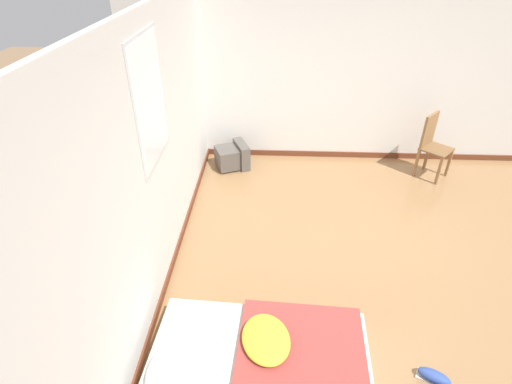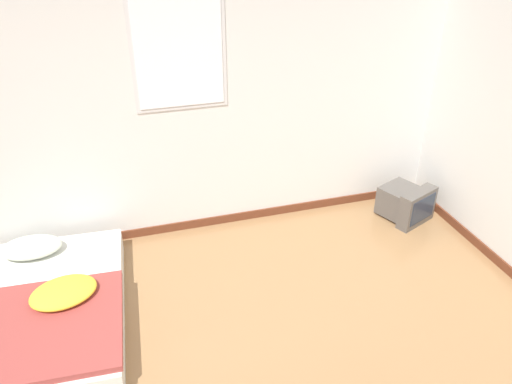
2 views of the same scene
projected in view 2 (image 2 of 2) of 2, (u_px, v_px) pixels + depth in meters
The scene contains 3 objects.
wall_back at pixel (153, 111), 4.48m from camera, with size 8.17×0.08×2.60m.
mattress_bed at pixel (49, 308), 3.94m from camera, with size 1.23×1.83×0.36m.
crt_tv at pixel (406, 203), 5.24m from camera, with size 0.56×0.58×0.38m.
Camera 2 is at (-0.32, -1.78, 2.90)m, focal length 35.00 mm.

